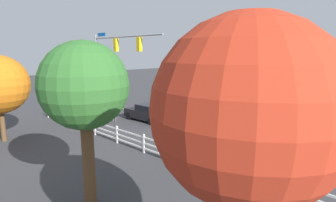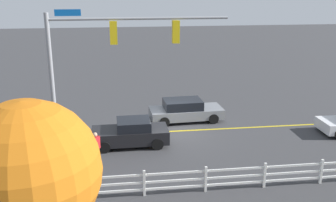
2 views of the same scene
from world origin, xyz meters
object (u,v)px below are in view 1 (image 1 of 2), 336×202
Objects in this scene: pedestrian at (114,111)px; tree_0 at (247,112)px; car_2 at (205,112)px; car_0 at (313,149)px; car_1 at (147,113)px; tree_1 at (84,87)px.

pedestrian is 18.83m from tree_0.
car_0 is at bearing -22.68° from car_2.
tree_0 is (-1.34, 10.93, 4.09)m from car_0.
pedestrian is 0.26× the size of tree_0.
car_1 is 0.63× the size of tree_0.
car_0 is at bearing 50.70° from pedestrian.
car_1 is at bearing 93.25° from pedestrian.
car_0 is 0.61× the size of tree_0.
pedestrian is at bearing -27.95° from tree_0.
car_1 is 2.85m from pedestrian.
car_2 reaches higher than car_0.
car_2 is 7.90m from pedestrian.
tree_1 is (-4.35, 13.99, 3.91)m from car_2.
car_1 is at bearing 0.72° from car_0.
tree_1 is at bearing 126.63° from car_1.
tree_1 is (5.19, 10.54, 3.96)m from car_0.
tree_1 reaches higher than car_2.
tree_0 reaches higher than pedestrian.
tree_1 is (6.52, -0.40, -0.13)m from tree_0.
pedestrian reaches higher than car_0.
car_2 is at bearing -136.59° from car_1.
tree_1 reaches higher than pedestrian.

